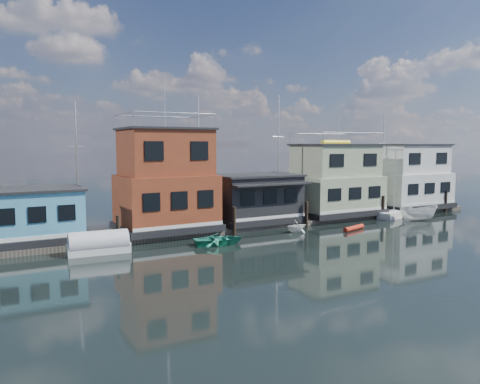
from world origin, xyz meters
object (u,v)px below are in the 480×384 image
houseboat_dark (254,198)px  day_sailer (394,214)px  dinghy_teal (219,240)px  red_kayak (354,228)px  houseboat_blue (34,215)px  tarp_runabout (99,244)px  motorboat (419,213)px  dinghy_white (296,226)px  houseboat_red (166,182)px  houseboat_white (408,177)px  houseboat_green (335,181)px

houseboat_dark → day_sailer: day_sailer is taller
houseboat_dark → dinghy_teal: size_ratio=2.11×
red_kayak → day_sailer: (7.94, 3.07, 0.20)m
houseboat_blue → red_kayak: houseboat_blue is taller
tarp_runabout → day_sailer: bearing=6.6°
motorboat → dinghy_white: size_ratio=1.92×
motorboat → tarp_runabout: 28.62m
houseboat_dark → houseboat_blue: bearing=179.9°
tarp_runabout → dinghy_white: size_ratio=2.02×
houseboat_dark → day_sailer: 14.34m
houseboat_red → red_kayak: bearing=-22.9°
houseboat_blue → houseboat_white: houseboat_white is taller
houseboat_dark → houseboat_red: bearing=179.9°
day_sailer → houseboat_red: bearing=156.1°
dinghy_teal → day_sailer: bearing=-71.2°
houseboat_red → dinghy_white: 10.91m
houseboat_green → day_sailer: 6.49m
houseboat_dark → day_sailer: (13.92, -2.82, -2.02)m
houseboat_red → houseboat_dark: houseboat_red is taller
houseboat_blue → dinghy_white: bearing=-12.6°
houseboat_blue → dinghy_white: 19.44m
houseboat_blue → houseboat_dark: size_ratio=0.86×
houseboat_dark → houseboat_white: bearing=0.1°
houseboat_dark → tarp_runabout: houseboat_dark is taller
dinghy_teal → dinghy_white: 7.66m
motorboat → dinghy_teal: motorboat is taller
day_sailer → dinghy_white: bearing=169.8°
houseboat_dark → houseboat_white: 19.03m
houseboat_white → dinghy_teal: houseboat_white is taller
houseboat_green → houseboat_blue: bearing=-180.0°
houseboat_dark → motorboat: bearing=-19.8°
day_sailer → dinghy_teal: day_sailer is taller
houseboat_blue → red_kayak: 24.30m
houseboat_dark → red_kayak: (5.98, -5.89, -2.22)m
dinghy_teal → houseboat_dark: bearing=-37.2°
houseboat_red → houseboat_dark: (8.00, -0.02, -1.69)m
houseboat_dark → houseboat_white: houseboat_white is taller
houseboat_white → tarp_runabout: size_ratio=2.11×
houseboat_dark → houseboat_green: houseboat_green is taller
motorboat → dinghy_teal: (-20.66, -0.20, -0.37)m
houseboat_dark → dinghy_teal: bearing=-138.7°
red_kayak → tarp_runabout: 20.18m
houseboat_red → red_kayak: 15.67m
red_kayak → houseboat_blue: bearing=148.9°
houseboat_red → dinghy_white: (9.40, -4.22, -3.58)m
houseboat_white → dinghy_white: size_ratio=4.26×
dinghy_white → dinghy_teal: bearing=96.1°
houseboat_red → day_sailer: (21.92, -2.84, -3.71)m
houseboat_red → day_sailer: bearing=-7.4°
motorboat → houseboat_dark: bearing=88.1°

